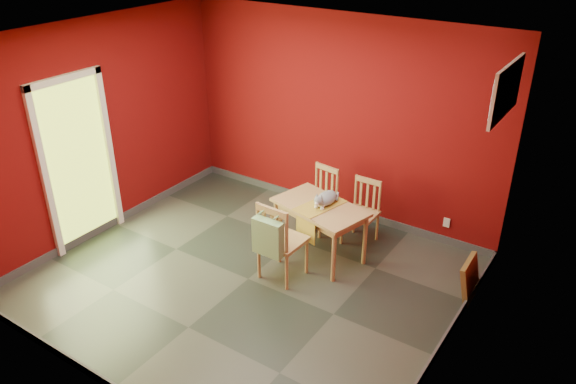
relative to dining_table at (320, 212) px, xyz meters
The scene contains 13 objects.
ground 1.14m from the dining_table, 115.07° to the right, with size 4.50×4.50×0.00m, color #2D342D.
room_shell 1.12m from the dining_table, 115.07° to the right, with size 4.50×4.50×4.50m.
doorway 2.98m from the dining_table, 154.07° to the right, with size 0.06×1.01×2.13m.
window 2.52m from the dining_table, ahead, with size 0.05×0.90×0.50m.
outlet_plate 1.65m from the dining_table, 42.93° to the left, with size 0.08×0.01×0.12m, color silver.
dining_table is the anchor object (origin of this frame).
table_runner 0.11m from the dining_table, 90.00° to the right, with size 0.45×0.70×0.32m.
chair_far_left 0.68m from the dining_table, 120.42° to the left, with size 0.45×0.45×0.85m.
chair_far_right 0.66m from the dining_table, 65.09° to the left, with size 0.39×0.39×0.83m.
chair_near 0.66m from the dining_table, 101.29° to the right, with size 0.47×0.47×0.97m.
tote_bag 0.88m from the dining_table, 98.73° to the right, with size 0.35×0.20×0.49m.
cat 0.21m from the dining_table, 66.03° to the left, with size 0.22×0.41×0.21m, color slate, non-canonical shape.
picture_frame 1.83m from the dining_table, ahead, with size 0.16×0.45×0.45m.
Camera 1 is at (3.30, -4.13, 3.82)m, focal length 35.00 mm.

